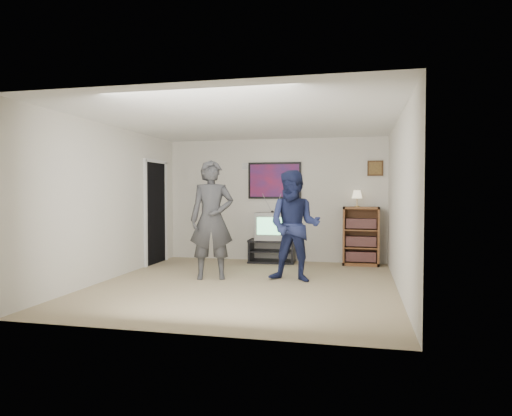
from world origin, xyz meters
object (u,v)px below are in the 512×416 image
at_px(crt_television, 272,226).
at_px(person_tall, 212,220).
at_px(bookshelf, 361,236).
at_px(person_short, 294,226).
at_px(media_stand, 272,251).

relative_size(crt_television, person_tall, 0.33).
height_order(crt_television, bookshelf, bookshelf).
bearing_deg(bookshelf, person_tall, -140.70).
distance_m(crt_television, person_short, 1.94).
relative_size(media_stand, bookshelf, 0.83).
bearing_deg(crt_television, bookshelf, -1.60).
relative_size(crt_television, bookshelf, 0.57).
bearing_deg(media_stand, bookshelf, -0.28).
relative_size(person_tall, person_short, 1.10).
bearing_deg(person_tall, person_short, -12.76).
xyz_separation_m(crt_television, person_short, (0.69, -1.81, 0.15)).
height_order(person_tall, person_short, person_tall).
bearing_deg(person_short, person_tall, -169.33).
height_order(crt_television, person_tall, person_tall).
relative_size(bookshelf, person_tall, 0.58).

